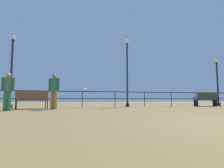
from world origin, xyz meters
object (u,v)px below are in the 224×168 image
seagull_on_rail (85,90)px  bench_far_left (32,99)px  person_by_bench (8,89)px  lamppost_center (127,63)px  bench_near_left (206,98)px  person_at_railing (54,89)px  lamppost_left (12,69)px  lamppost_right (217,78)px

seagull_on_rail → bench_far_left: bearing=-165.7°
person_by_bench → seagull_on_rail: size_ratio=3.91×
lamppost_center → bench_near_left: bearing=-9.1°
bench_near_left → person_at_railing: 10.18m
lamppost_center → lamppost_left: bearing=180.0°
bench_near_left → person_at_railing: (-10.15, -0.67, 0.48)m
bench_near_left → bench_far_left: bearing=180.0°
lamppost_left → lamppost_right: bearing=-0.0°
bench_near_left → lamppost_right: size_ratio=0.46×
bench_near_left → lamppost_left: bearing=175.9°
bench_far_left → bench_near_left: bearing=-0.0°
bench_far_left → bench_near_left: bench_near_left is taller
bench_far_left → bench_near_left: (11.22, -0.01, 0.04)m
lamppost_right → seagull_on_rail: bearing=-179.1°
lamppost_left → bench_far_left: bearing=-35.7°
lamppost_left → person_by_bench: lamppost_left is taller
lamppost_left → person_at_railing: size_ratio=2.35×
lamppost_right → seagull_on_rail: size_ratio=8.84×
lamppost_right → person_at_railing: 12.35m
person_by_bench → seagull_on_rail: person_by_bench is taller
lamppost_left → lamppost_center: 6.92m
person_at_railing → person_by_bench: bearing=-163.6°
bench_near_left → seagull_on_rail: 8.46m
lamppost_left → seagull_on_rail: 4.20m
bench_far_left → lamppost_left: size_ratio=0.38×
bench_near_left → lamppost_left: size_ratio=0.41×
lamppost_center → seagull_on_rail: lamppost_center is taller
bench_far_left → lamppost_left: bearing=144.3°
lamppost_left → person_by_bench: (0.40, -2.13, -1.22)m
person_by_bench → seagull_on_rail: bearing=28.2°
lamppost_right → person_at_railing: (-12.20, -1.56, -1.17)m
lamppost_right → person_by_bench: size_ratio=2.26×
bench_far_left → person_by_bench: size_ratio=0.96×
seagull_on_rail → person_by_bench: bearing=-151.8°
bench_near_left → lamppost_center: size_ratio=0.37×
bench_far_left → lamppost_center: size_ratio=0.34×
lamppost_right → lamppost_center: bearing=180.0°
bench_far_left → person_by_bench: bearing=-124.2°
lamppost_left → seagull_on_rail: (4.05, -0.17, -1.10)m
person_by_bench → lamppost_right: bearing=8.6°
lamppost_left → lamppost_right: lamppost_left is taller
lamppost_right → seagull_on_rail: lamppost_right is taller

